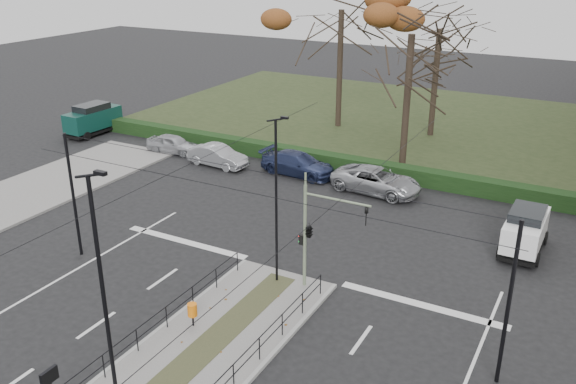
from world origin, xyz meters
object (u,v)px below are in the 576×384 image
object	(u,v)px
litter_bin	(192,310)
streetlamp_median_near	(105,306)
info_panel	(50,383)
bare_tree_center	(439,37)
parked_car_second	(218,156)
parked_car_fourth	(376,181)
rust_tree	(342,10)
parked_car_first	(173,144)
parked_car_third	(298,164)
streetlamp_median_far	(277,201)
green_van	(93,118)
traffic_light	(311,230)
bare_tree_near	(411,45)
white_van	(525,229)

from	to	relation	value
litter_bin	streetlamp_median_near	bearing A→B (deg)	-77.05
info_panel	streetlamp_median_near	world-z (taller)	streetlamp_median_near
info_panel	bare_tree_center	size ratio (longest dim) A/B	0.21
litter_bin	parked_car_second	world-z (taller)	parked_car_second
parked_car_fourth	streetlamp_median_near	bearing A→B (deg)	-174.96
bare_tree_center	litter_bin	bearing A→B (deg)	-91.47
parked_car_second	rust_tree	xyz separation A→B (m)	(3.19, 12.45, 8.44)
parked_car_first	parked_car_third	size ratio (longest dim) A/B	0.77
rust_tree	streetlamp_median_far	bearing A→B (deg)	-72.02
green_van	parked_car_first	bearing A→B (deg)	-5.26
litter_bin	info_panel	world-z (taller)	info_panel
streetlamp_median_far	parked_car_second	size ratio (longest dim) A/B	1.74
parked_car_fourth	parked_car_second	bearing A→B (deg)	98.12
green_van	info_panel	bearing A→B (deg)	-47.02
streetlamp_median_far	parked_car_fourth	bearing A→B (deg)	89.89
traffic_light	streetlamp_median_near	xyz separation A→B (m)	(-1.43, -10.01, 1.55)
traffic_light	parked_car_fourth	distance (m)	12.02
streetlamp_median_far	litter_bin	bearing A→B (deg)	-104.55
bare_tree_center	bare_tree_near	distance (m)	8.18
bare_tree_near	rust_tree	bearing A→B (deg)	137.55
parked_car_second	parked_car_third	distance (m)	5.57
rust_tree	bare_tree_near	world-z (taller)	rust_tree
info_panel	bare_tree_near	bearing A→B (deg)	86.94
streetlamp_median_near	green_van	xyz separation A→B (m)	(-23.64, 22.72, -3.12)
streetlamp_median_near	parked_car_first	xyz separation A→B (m)	(-15.31, 21.95, -3.70)
parked_car_third	parked_car_fourth	world-z (taller)	parked_car_fourth
litter_bin	parked_car_third	size ratio (longest dim) A/B	0.19
traffic_light	litter_bin	bearing A→B (deg)	-119.24
parked_car_second	rust_tree	bearing A→B (deg)	-10.32
parked_car_first	parked_car_second	bearing A→B (deg)	-104.86
streetlamp_median_near	white_van	world-z (taller)	streetlamp_median_near
streetlamp_median_near	rust_tree	xyz separation A→B (m)	(-7.78, 33.61, 4.78)
streetlamp_median_near	green_van	distance (m)	32.94
parked_car_third	bare_tree_near	size ratio (longest dim) A/B	0.44
info_panel	streetlamp_median_far	xyz separation A→B (m)	(1.42, 10.85, 1.98)
parked_car_second	bare_tree_center	bearing A→B (deg)	-33.90
litter_bin	rust_tree	size ratio (longest dim) A/B	0.08
litter_bin	bare_tree_center	world-z (taller)	bare_tree_center
parked_car_second	bare_tree_center	xyz separation A→B (m)	(10.50, 13.48, 6.77)
green_van	parked_car_third	bearing A→B (deg)	-1.61
green_van	bare_tree_center	world-z (taller)	bare_tree_center
parked_car_first	parked_car_second	distance (m)	4.42
white_van	green_van	distance (m)	32.84
info_panel	parked_car_third	distance (m)	23.66
bare_tree_center	traffic_light	bearing A→B (deg)	-85.62
traffic_light	info_panel	distance (m)	11.49
litter_bin	parked_car_third	world-z (taller)	parked_car_third
traffic_light	bare_tree_center	size ratio (longest dim) A/B	0.43
info_panel	streetlamp_median_near	bearing A→B (deg)	36.04
parked_car_fourth	streetlamp_median_far	bearing A→B (deg)	-175.15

